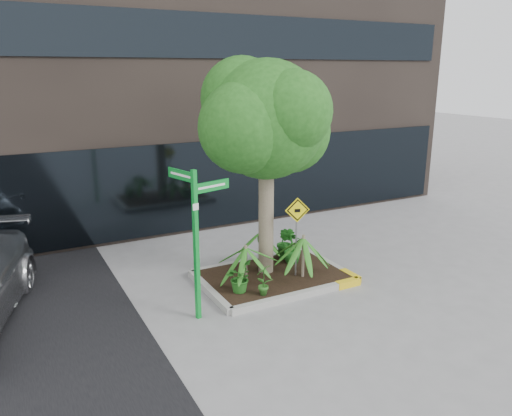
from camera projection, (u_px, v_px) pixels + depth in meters
name	position (u px, v px, depth m)	size (l,w,h in m)	color
ground	(272.00, 286.00, 11.19)	(80.00, 80.00, 0.00)	gray
planter	(275.00, 276.00, 11.50)	(3.35, 2.36, 0.15)	#9E9E99
tree	(266.00, 120.00, 10.75)	(3.33, 2.96, 5.00)	gray
palm_front	(304.00, 238.00, 11.12)	(1.12, 1.12, 1.24)	gray
palm_left	(246.00, 248.00, 10.90)	(0.95, 0.95, 1.06)	gray
palm_back	(260.00, 232.00, 12.14)	(0.87, 0.87, 0.97)	gray
shrub_a	(239.00, 277.00, 10.52)	(0.58, 0.58, 0.64)	#21621C
shrub_b	(292.00, 247.00, 12.09)	(0.43, 0.43, 0.78)	#237222
shrub_c	(264.00, 279.00, 10.35)	(0.37, 0.37, 0.70)	#2A671F
shrub_d	(286.00, 243.00, 12.34)	(0.46, 0.46, 0.83)	#1D5F1B
street_sign_post	(196.00, 228.00, 9.37)	(1.01, 0.85, 2.96)	#0D952D
cattle_sign	(297.00, 223.00, 11.09)	(0.55, 0.16, 1.84)	slate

